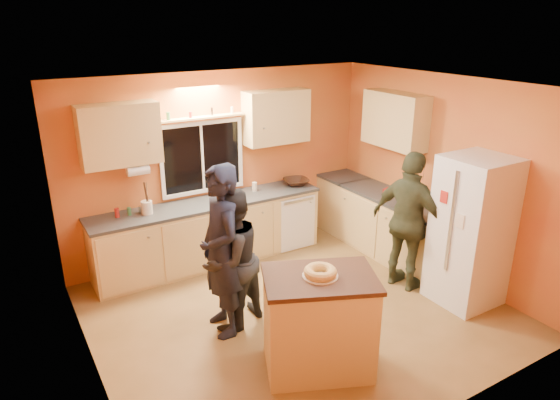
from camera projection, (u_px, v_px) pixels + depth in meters
ground at (298, 311)px, 5.87m from camera, size 4.50×4.50×0.00m
room_shell at (289, 170)px, 5.70m from camera, size 4.54×4.04×2.61m
back_counter at (234, 227)px, 7.09m from camera, size 4.23×0.62×0.90m
right_counter at (394, 228)px, 7.06m from camera, size 0.62×1.84×0.90m
refrigerator at (471, 231)px, 5.83m from camera, size 0.72×0.70×1.80m
island at (319, 322)px, 4.77m from camera, size 1.24×1.07×1.01m
bundt_pastry at (320, 272)px, 4.58m from camera, size 0.31×0.31×0.09m
person_left at (221, 252)px, 5.23m from camera, size 0.51×0.72×1.89m
person_center at (231, 260)px, 5.37m from camera, size 0.95×0.86×1.60m
person_right at (409, 222)px, 6.13m from camera, size 0.65×1.11×1.77m
mixing_bowl at (296, 182)px, 7.44m from camera, size 0.45×0.45×0.09m
utensil_crock at (147, 208)px, 6.32m from camera, size 0.14×0.14×0.17m
potted_plant at (413, 195)px, 6.57m from camera, size 0.30×0.27×0.31m
red_box at (389, 191)px, 7.08m from camera, size 0.19×0.16×0.07m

